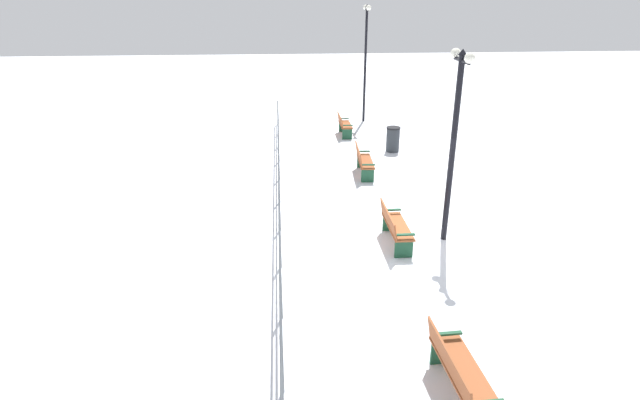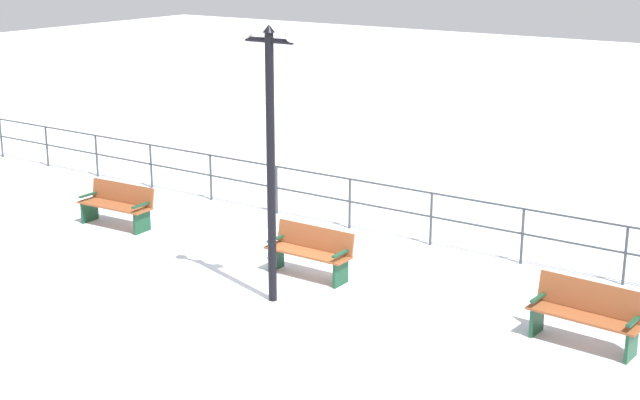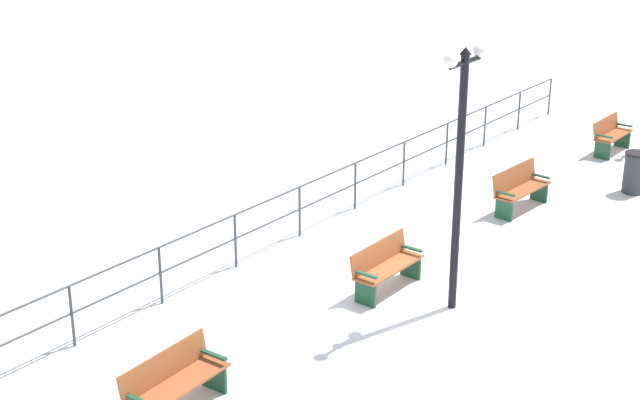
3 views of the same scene
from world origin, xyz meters
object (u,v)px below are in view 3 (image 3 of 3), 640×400
at_px(bench_second, 174,382).
at_px(trash_bin, 635,172).
at_px(bench_third, 386,266).
at_px(lamppost_middle, 460,150).
at_px(bench_fifth, 611,135).
at_px(bench_fourth, 520,188).

bearing_deg(bench_second, trash_bin, 79.37).
xyz_separation_m(bench_third, lamppost_middle, (1.26, 0.15, 2.31)).
xyz_separation_m(bench_third, bench_fifth, (0.03, 9.80, 0.00)).
bearing_deg(bench_third, bench_fifth, 90.02).
bearing_deg(bench_fourth, bench_third, -87.10).
height_order(bench_second, trash_bin, trash_bin).
relative_size(bench_third, bench_fifth, 1.11).
xyz_separation_m(bench_fourth, lamppost_middle, (1.22, -4.75, 2.29)).
relative_size(bench_third, bench_fourth, 0.96).
bearing_deg(bench_second, bench_fourth, 86.20).
distance_m(bench_second, bench_fifth, 14.71).
height_order(bench_second, lamppost_middle, lamppost_middle).
height_order(bench_second, bench_third, bench_third).
relative_size(bench_fourth, trash_bin, 1.78).
xyz_separation_m(bench_third, trash_bin, (1.57, 7.40, 0.01)).
bearing_deg(lamppost_middle, bench_second, -105.46).
bearing_deg(bench_second, bench_fifth, 86.62).
bearing_deg(bench_fifth, lamppost_middle, -82.36).
bearing_deg(bench_third, trash_bin, 78.21).
height_order(bench_second, bench_fifth, bench_fifth).
distance_m(bench_third, trash_bin, 7.56).
xyz_separation_m(bench_fourth, trash_bin, (1.52, 2.49, -0.02)).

